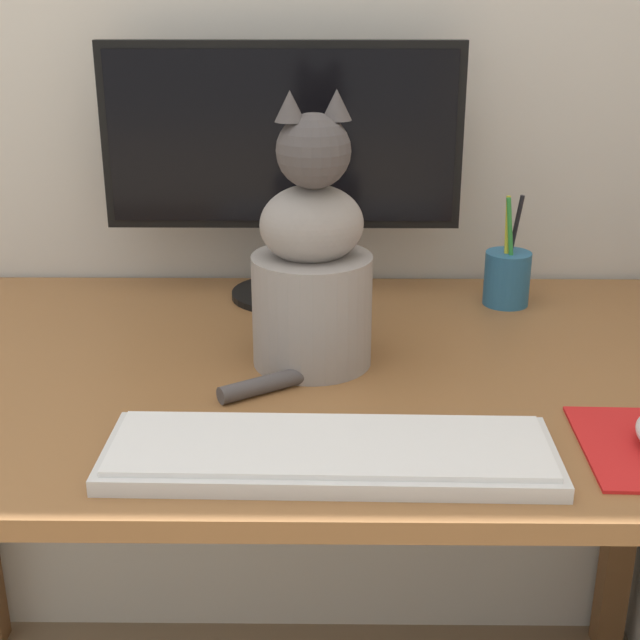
% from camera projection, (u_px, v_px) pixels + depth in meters
% --- Properties ---
extents(desk, '(1.29, 0.73, 0.74)m').
position_uv_depth(desk, '(287.00, 431.00, 1.22)').
color(desk, brown).
rests_on(desk, ground_plane).
extents(monitor, '(0.55, 0.17, 0.40)m').
position_uv_depth(monitor, '(282.00, 154.00, 1.36)').
color(monitor, black).
rests_on(monitor, desk).
extents(keyboard, '(0.48, 0.16, 0.02)m').
position_uv_depth(keyboard, '(330.00, 453.00, 0.94)').
color(keyboard, silver).
rests_on(keyboard, desk).
extents(cat, '(0.21, 0.23, 0.36)m').
position_uv_depth(cat, '(312.00, 268.00, 1.15)').
color(cat, gray).
rests_on(cat, desk).
extents(pen_cup, '(0.07, 0.07, 0.17)m').
position_uv_depth(pen_cup, '(507.00, 277.00, 1.39)').
color(pen_cup, '#286089').
rests_on(pen_cup, desk).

